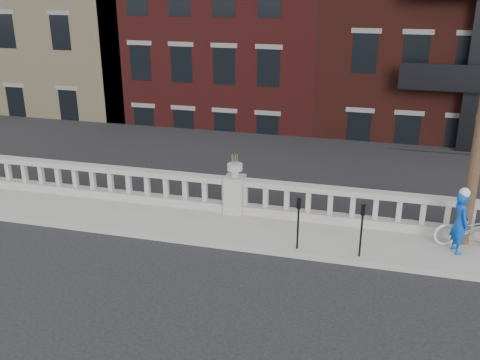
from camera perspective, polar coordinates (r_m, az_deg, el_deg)
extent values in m
plane|color=black|center=(12.37, -5.56, -11.18)|extent=(120.00, 120.00, 0.00)
cube|color=#9D9A91|center=(14.83, -1.53, -5.09)|extent=(32.00, 2.20, 0.15)
cube|color=#9D9A91|center=(15.58, -0.55, -2.97)|extent=(28.00, 0.34, 0.25)
cube|color=#9D9A91|center=(15.27, -0.56, -0.13)|extent=(28.00, 0.34, 0.16)
cube|color=#9D9A91|center=(15.41, -0.55, -1.52)|extent=(0.55, 0.55, 1.10)
cylinder|color=#9D9A91|center=(15.18, -0.56, 0.75)|extent=(0.24, 0.24, 0.20)
cylinder|color=#9D9A91|center=(15.12, -0.56, 1.40)|extent=(0.44, 0.44, 0.18)
cube|color=#605E59|center=(17.12, -0.19, -10.84)|extent=(36.00, 0.50, 5.15)
cube|color=black|center=(37.83, 8.48, 2.18)|extent=(80.00, 44.00, 0.50)
cube|color=#595651|center=(21.39, -2.45, -5.84)|extent=(16.00, 7.00, 4.00)
cube|color=tan|center=(37.20, -19.96, 17.04)|extent=(18.00, 16.00, 20.00)
cube|color=#451413|center=(31.11, 0.29, 12.20)|extent=(10.00, 14.00, 14.00)
cube|color=#3A1410|center=(30.07, 19.49, 12.22)|extent=(10.00, 14.00, 15.50)
cylinder|color=black|center=(13.39, 6.19, -5.18)|extent=(0.05, 0.05, 1.10)
cube|color=black|center=(13.12, 6.30, -2.50)|extent=(0.10, 0.08, 0.26)
cube|color=black|center=(13.06, 6.28, -2.42)|extent=(0.06, 0.01, 0.08)
cylinder|color=black|center=(13.28, 12.77, -5.83)|extent=(0.05, 0.05, 1.10)
cube|color=black|center=(13.00, 13.00, -3.14)|extent=(0.10, 0.08, 0.26)
cube|color=black|center=(12.95, 13.01, -3.06)|extent=(0.06, 0.01, 0.08)
imported|color=silver|center=(14.70, 23.22, -4.83)|extent=(1.82, 0.98, 0.91)
imported|color=#0C48B9|center=(14.13, 22.42, -4.21)|extent=(0.54, 0.67, 1.59)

